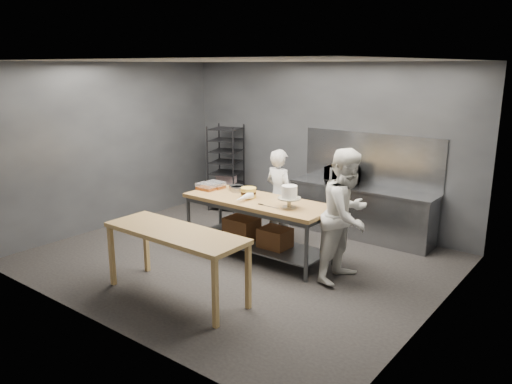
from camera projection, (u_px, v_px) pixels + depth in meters
ground at (237, 260)px, 7.76m from camera, size 6.00×6.00×0.00m
back_wall at (322, 145)px, 9.31m from camera, size 6.00×0.04×3.00m
work_table at (257, 221)px, 7.82m from camera, size 2.40×0.90×0.92m
near_counter at (175, 237)px, 6.35m from camera, size 2.00×0.70×0.90m
back_counter at (360, 212)px, 8.73m from camera, size 2.60×0.60×0.90m
splashback_panel at (371, 159)px, 8.74m from camera, size 2.60×0.02×0.90m
speed_rack at (226, 168)px, 10.37m from camera, size 0.78×0.81×1.75m
chef_behind at (279, 196)px, 8.44m from camera, size 0.64×0.47×1.59m
chef_right at (347, 216)px, 6.85m from camera, size 0.75×0.94×1.87m
microwave at (342, 175)px, 8.81m from camera, size 0.54×0.37×0.30m
frosted_cake_stand at (289, 194)px, 7.20m from camera, size 0.34×0.34×0.34m
layer_cake at (248, 193)px, 7.81m from camera, size 0.24×0.24×0.16m
cake_pans at (229, 187)px, 8.33m from camera, size 0.75×0.35×0.07m
piping_bag at (244, 198)px, 7.60m from camera, size 0.14×0.38×0.12m
offset_spatula at (265, 205)px, 7.37m from camera, size 0.36×0.02×0.02m
pastry_clamshells at (211, 186)px, 8.37m from camera, size 0.34×0.41×0.11m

